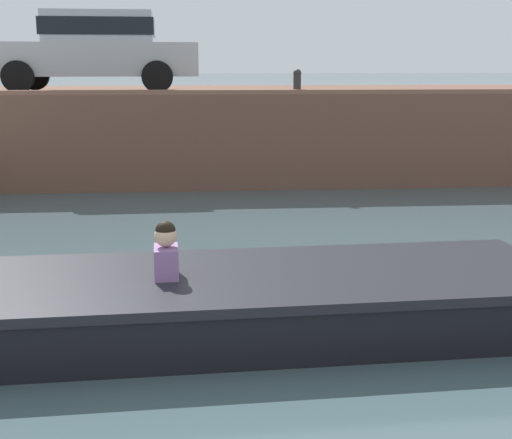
# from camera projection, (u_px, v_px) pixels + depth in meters

# --- Properties ---
(ground_plane) EXTENTS (400.00, 400.00, 0.00)m
(ground_plane) POSITION_uv_depth(u_px,v_px,m) (235.00, 287.00, 7.38)
(ground_plane) COLOR #3D5156
(far_quay_wall) EXTENTS (60.00, 6.00, 1.75)m
(far_quay_wall) POSITION_uv_depth(u_px,v_px,m) (213.00, 129.00, 15.78)
(far_quay_wall) COLOR brown
(far_quay_wall) RESTS_ON ground
(far_wall_coping) EXTENTS (60.00, 0.24, 0.08)m
(far_wall_coping) POSITION_uv_depth(u_px,v_px,m) (216.00, 92.00, 12.78)
(far_wall_coping) COLOR brown
(far_wall_coping) RESTS_ON far_quay_wall
(motorboat_passing) EXTENTS (6.42, 2.02, 1.00)m
(motorboat_passing) POSITION_uv_depth(u_px,v_px,m) (229.00, 303.00, 6.11)
(motorboat_passing) COLOR black
(motorboat_passing) RESTS_ON ground
(car_left_inner_silver) EXTENTS (4.21, 2.00, 1.54)m
(car_left_inner_silver) POSITION_uv_depth(u_px,v_px,m) (95.00, 48.00, 14.12)
(car_left_inner_silver) COLOR #B7BABC
(car_left_inner_silver) RESTS_ON far_quay_wall
(mooring_bollard_mid) EXTENTS (0.15, 0.15, 0.45)m
(mooring_bollard_mid) POSITION_uv_depth(u_px,v_px,m) (297.00, 80.00, 12.99)
(mooring_bollard_mid) COLOR #2D2B28
(mooring_bollard_mid) RESTS_ON far_quay_wall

